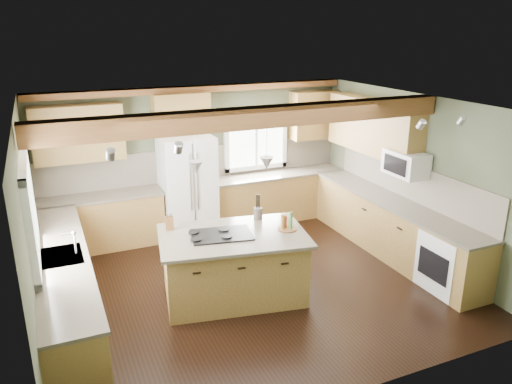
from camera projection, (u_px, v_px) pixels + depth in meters
name	position (u px, v px, depth m)	size (l,w,h in m)	color
floor	(251.00, 284.00, 7.25)	(5.60, 5.60, 0.00)	black
ceiling	(251.00, 105.00, 6.43)	(5.60, 5.60, 0.00)	silver
wall_back	(197.00, 158.00, 9.01)	(5.60, 5.60, 0.00)	#3E4732
wall_left	(29.00, 232.00, 5.78)	(5.00, 5.00, 0.00)	#3E4732
wall_right	(413.00, 176.00, 7.91)	(5.00, 5.00, 0.00)	#3E4732
ceiling_beam	(257.00, 117.00, 6.31)	(5.55, 0.26, 0.26)	brown
soffit_trim	(196.00, 89.00, 8.53)	(5.55, 0.20, 0.10)	brown
backsplash_back	(197.00, 163.00, 9.03)	(5.58, 0.03, 0.58)	brown
backsplash_right	(410.00, 181.00, 7.97)	(0.03, 3.70, 0.58)	brown
base_cab_back_left	(102.00, 223.00, 8.34)	(2.02, 0.60, 0.88)	brown
counter_back_left	(99.00, 197.00, 8.20)	(2.06, 0.64, 0.04)	#453C32
base_cab_back_right	(278.00, 197.00, 9.59)	(2.62, 0.60, 0.88)	brown
counter_back_right	(278.00, 174.00, 9.45)	(2.66, 0.64, 0.04)	#453C32
base_cab_left	(65.00, 291.00, 6.21)	(0.60, 3.70, 0.88)	brown
counter_left	(61.00, 257.00, 6.06)	(0.64, 3.74, 0.04)	#453C32
base_cab_right	(391.00, 228.00, 8.11)	(0.60, 3.70, 0.88)	brown
counter_right	(394.00, 202.00, 7.96)	(0.64, 3.74, 0.04)	#453C32
upper_cab_back_left	(78.00, 133.00, 7.90)	(1.40, 0.35, 0.90)	brown
upper_cab_over_fridge	(181.00, 114.00, 8.48)	(0.96, 0.35, 0.70)	brown
upper_cab_right	(373.00, 127.00, 8.42)	(0.35, 2.20, 0.90)	brown
upper_cab_back_corner	(314.00, 115.00, 9.53)	(0.90, 0.35, 0.90)	brown
window_left	(28.00, 210.00, 5.75)	(0.04, 1.60, 1.05)	white
window_back	(256.00, 139.00, 9.35)	(1.10, 0.04, 1.00)	white
sink	(61.00, 257.00, 6.06)	(0.50, 0.65, 0.03)	#262628
faucet	(75.00, 243.00, 6.08)	(0.02, 0.02, 0.28)	#B2B2B7
dishwasher	(75.00, 350.00, 5.08)	(0.60, 0.60, 0.84)	white
oven	(450.00, 262.00, 6.98)	(0.60, 0.72, 0.84)	white
microwave	(406.00, 163.00, 7.70)	(0.40, 0.70, 0.38)	white
pendant_left	(196.00, 167.00, 6.27)	(0.18, 0.18, 0.16)	#B2B2B7
pendant_right	(267.00, 163.00, 6.47)	(0.18, 0.18, 0.16)	#B2B2B7
refrigerator	(188.00, 187.00, 8.70)	(0.90, 0.74, 1.80)	white
island	(233.00, 267.00, 6.82)	(1.84, 1.12, 0.88)	brown
island_top	(233.00, 236.00, 6.68)	(1.96, 1.25, 0.04)	#453C32
cooktop	(222.00, 235.00, 6.64)	(0.80, 0.53, 0.02)	black
knife_block	(169.00, 223.00, 6.80)	(0.11, 0.08, 0.18)	brown
utensil_crock	(258.00, 213.00, 7.18)	(0.13, 0.13, 0.17)	#3D3831
bottle_tray	(287.00, 221.00, 6.80)	(0.26, 0.26, 0.24)	brown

